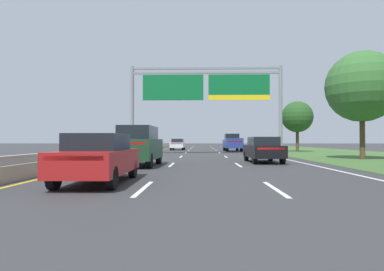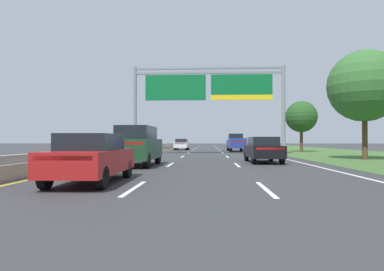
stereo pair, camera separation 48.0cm
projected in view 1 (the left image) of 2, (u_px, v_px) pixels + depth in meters
ground_plane at (203, 154)px, 33.73m from camera, size 220.00×220.00×0.00m
lane_striping at (203, 154)px, 33.27m from camera, size 11.96×106.00×0.01m
grass_verge_right at (340, 154)px, 33.37m from camera, size 14.00×110.00×0.02m
median_barrier_concrete at (139, 150)px, 33.90m from camera, size 0.60×110.00×0.85m
overhead_sign_gantry at (206, 91)px, 32.48m from camera, size 15.06×0.42×8.74m
pickup_truck_blue at (232, 143)px, 41.23m from camera, size 2.10×5.44×2.20m
car_darkgreen_left_lane_suv at (139, 145)px, 17.46m from camera, size 1.98×4.73×2.11m
car_black_right_lane_sedan at (263, 149)px, 20.26m from camera, size 1.90×4.43×1.57m
car_white_left_lane_sedan at (178, 144)px, 46.59m from camera, size 1.94×4.45×1.57m
car_red_left_lane_sedan at (99, 157)px, 10.50m from camera, size 1.88×4.43×1.57m
roadside_tree_mid at (362, 87)px, 23.33m from camera, size 5.02×5.02×7.69m
roadside_tree_far at (297, 117)px, 38.84m from camera, size 3.67×3.67×5.98m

